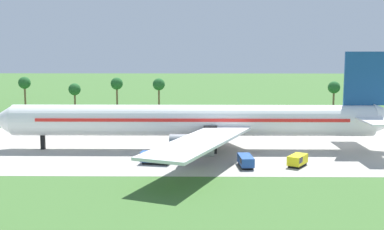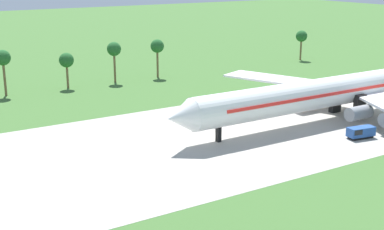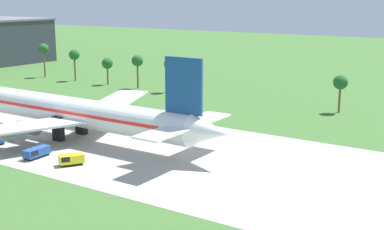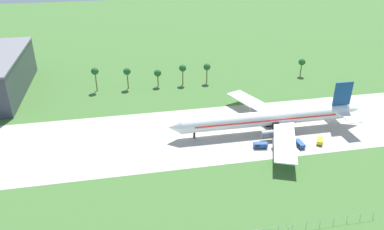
{
  "view_description": "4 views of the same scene",
  "coord_description": "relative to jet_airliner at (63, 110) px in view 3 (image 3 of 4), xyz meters",
  "views": [
    {
      "loc": [
        29.18,
        -90.82,
        18.41
      ],
      "look_at": [
        27.99,
        -2.51,
        6.55
      ],
      "focal_mm": 45.0,
      "sensor_mm": 36.0,
      "label": 1
    },
    {
      "loc": [
        -49.93,
        -73.91,
        29.12
      ],
      "look_at": [
        -5.35,
        -2.51,
        5.55
      ],
      "focal_mm": 50.0,
      "sensor_mm": 36.0,
      "label": 2
    },
    {
      "loc": [
        110.9,
        -76.81,
        28.44
      ],
      "look_at": [
        61.34,
        -2.51,
        8.43
      ],
      "focal_mm": 50.0,
      "sensor_mm": 36.0,
      "label": 3
    },
    {
      "loc": [
        -24.58,
        -123.3,
        72.83
      ],
      "look_at": [
        0.57,
        5.0,
        6.0
      ],
      "focal_mm": 35.0,
      "sensor_mm": 36.0,
      "label": 4
    }
  ],
  "objects": [
    {
      "name": "jet_airliner",
      "position": [
        0.0,
        0.0,
        0.0
      ],
      "size": [
        78.51,
        61.21,
        18.23
      ],
      "color": "white",
      "rests_on": "ground_plane"
    },
    {
      "name": "baggage_tug",
      "position": [
        7.07,
        -13.55,
        -4.49
      ],
      "size": [
        2.34,
        5.17,
        1.81
      ],
      "color": "black",
      "rests_on": "ground_plane"
    },
    {
      "name": "catering_van",
      "position": [
        15.3,
        -13.03,
        -4.46
      ],
      "size": [
        3.92,
        4.56,
        1.86
      ],
      "color": "black",
      "rests_on": "ground_plane"
    },
    {
      "name": "palm_tree_row",
      "position": [
        -25.89,
        53.97,
        2.74
      ],
      "size": [
        110.65,
        3.6,
        11.9
      ],
      "color": "brown",
      "rests_on": "ground_plane"
    }
  ]
}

